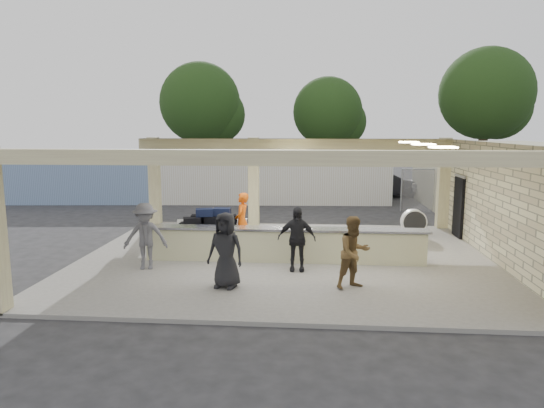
# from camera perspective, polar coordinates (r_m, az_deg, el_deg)

# --- Properties ---
(ground) EXTENTS (120.00, 120.00, 0.00)m
(ground) POSITION_cam_1_polar(r_m,az_deg,el_deg) (14.64, 1.52, -6.56)
(ground) COLOR #242426
(ground) RESTS_ON ground
(pavilion) EXTENTS (12.01, 10.00, 3.55)m
(pavilion) POSITION_cam_1_polar(r_m,az_deg,el_deg) (14.98, 2.50, -0.92)
(pavilion) COLOR slate
(pavilion) RESTS_ON ground
(baggage_counter) EXTENTS (8.20, 0.58, 0.98)m
(baggage_counter) POSITION_cam_1_polar(r_m,az_deg,el_deg) (14.01, 1.42, -4.79)
(baggage_counter) COLOR #C3C091
(baggage_counter) RESTS_ON pavilion
(luggage_cart) EXTENTS (2.43, 1.68, 1.33)m
(luggage_cart) POSITION_cam_1_polar(r_m,az_deg,el_deg) (15.32, -7.34, -2.80)
(luggage_cart) COLOR white
(luggage_cart) RESTS_ON pavilion
(drum_fan) EXTENTS (0.90, 0.49, 0.98)m
(drum_fan) POSITION_cam_1_polar(r_m,az_deg,el_deg) (17.79, 16.33, -2.06)
(drum_fan) COLOR white
(drum_fan) RESTS_ON pavilion
(baggage_handler) EXTENTS (0.41, 0.69, 1.81)m
(baggage_handler) POSITION_cam_1_polar(r_m,az_deg,el_deg) (15.26, -3.55, -2.05)
(baggage_handler) COLOR #E2530B
(baggage_handler) RESTS_ON pavilion
(passenger_a) EXTENTS (0.92, 0.75, 1.75)m
(passenger_a) POSITION_cam_1_polar(r_m,az_deg,el_deg) (11.77, 9.65, -5.63)
(passenger_a) COLOR brown
(passenger_a) RESTS_ON pavilion
(passenger_b) EXTENTS (1.03, 0.39, 1.75)m
(passenger_b) POSITION_cam_1_polar(r_m,az_deg,el_deg) (13.02, 2.91, -4.11)
(passenger_b) COLOR black
(passenger_b) RESTS_ON pavilion
(passenger_c) EXTENTS (1.23, 0.62, 1.82)m
(passenger_c) POSITION_cam_1_polar(r_m,az_deg,el_deg) (13.60, -14.67, -3.68)
(passenger_c) COLOR #54545A
(passenger_c) RESTS_ON pavilion
(passenger_d) EXTENTS (0.96, 0.58, 1.83)m
(passenger_d) POSITION_cam_1_polar(r_m,az_deg,el_deg) (11.71, -5.47, -5.41)
(passenger_d) COLOR black
(passenger_d) RESTS_ON pavilion
(car_white_a) EXTENTS (4.96, 3.00, 1.32)m
(car_white_a) POSITION_cam_1_polar(r_m,az_deg,el_deg) (29.15, 20.38, 1.99)
(car_white_a) COLOR white
(car_white_a) RESTS_ON ground
(car_white_b) EXTENTS (4.70, 2.03, 1.45)m
(car_white_b) POSITION_cam_1_polar(r_m,az_deg,el_deg) (29.40, 28.88, 1.62)
(car_white_b) COLOR white
(car_white_b) RESTS_ON ground
(car_dark) EXTENTS (4.29, 1.59, 1.42)m
(car_dark) POSITION_cam_1_polar(r_m,az_deg,el_deg) (28.59, 13.23, 2.29)
(car_dark) COLOR black
(car_dark) RESTS_ON ground
(container_white) EXTENTS (12.80, 3.21, 2.75)m
(container_white) POSITION_cam_1_polar(r_m,az_deg,el_deg) (25.69, -0.54, 3.28)
(container_white) COLOR silver
(container_white) RESTS_ON ground
(container_blue) EXTENTS (10.82, 3.53, 2.76)m
(container_blue) POSITION_cam_1_polar(r_m,az_deg,el_deg) (27.70, -21.27, 3.11)
(container_blue) COLOR #7895C0
(container_blue) RESTS_ON ground
(fence) EXTENTS (12.06, 0.06, 2.03)m
(fence) POSITION_cam_1_polar(r_m,az_deg,el_deg) (25.41, 28.41, 1.41)
(fence) COLOR gray
(fence) RESTS_ON ground
(tree_left) EXTENTS (6.60, 6.30, 9.00)m
(tree_left) POSITION_cam_1_polar(r_m,az_deg,el_deg) (39.20, -7.91, 11.33)
(tree_left) COLOR #382619
(tree_left) RESTS_ON ground
(tree_mid) EXTENTS (6.00, 5.60, 8.00)m
(tree_mid) POSITION_cam_1_polar(r_m,az_deg,el_deg) (40.29, 7.01, 10.39)
(tree_mid) COLOR #382619
(tree_mid) RESTS_ON ground
(tree_right) EXTENTS (7.20, 7.00, 10.00)m
(tree_right) POSITION_cam_1_polar(r_m,az_deg,el_deg) (41.58, 24.21, 11.36)
(tree_right) COLOR #382619
(tree_right) RESTS_ON ground
(adjacent_building) EXTENTS (6.00, 8.00, 3.20)m
(adjacent_building) POSITION_cam_1_polar(r_m,az_deg,el_deg) (25.72, 24.55, 2.99)
(adjacent_building) COLOR #B3AF8E
(adjacent_building) RESTS_ON ground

